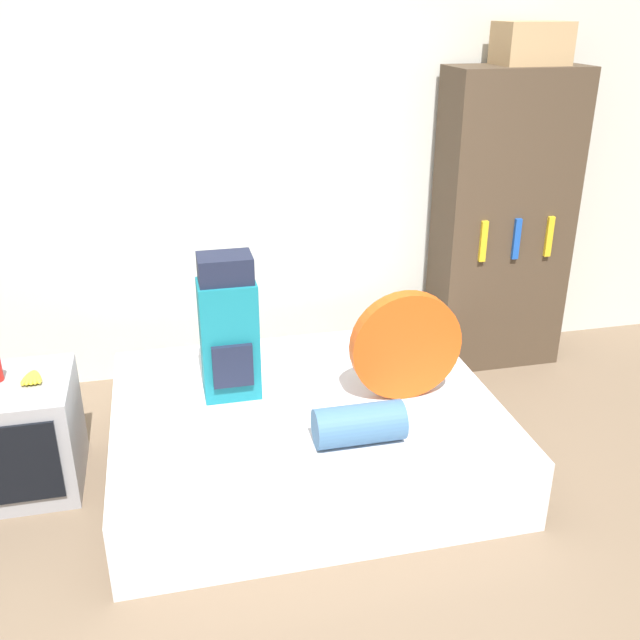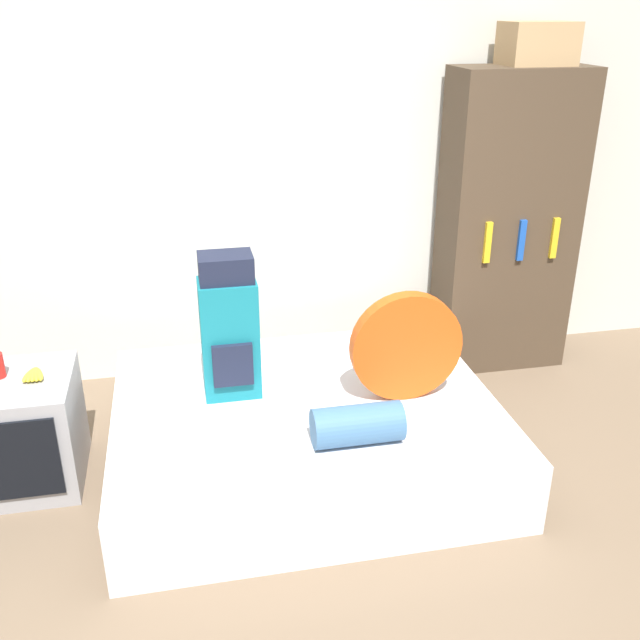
# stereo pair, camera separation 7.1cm
# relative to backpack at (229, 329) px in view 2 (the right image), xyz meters

# --- Properties ---
(ground_plane) EXTENTS (16.00, 16.00, 0.00)m
(ground_plane) POSITION_rel_backpack_xyz_m (0.24, -1.03, -0.74)
(ground_plane) COLOR brown
(wall_back) EXTENTS (8.00, 0.05, 2.60)m
(wall_back) POSITION_rel_backpack_xyz_m (0.24, 1.03, 0.56)
(wall_back) COLOR silver
(wall_back) RESTS_ON ground_plane
(bed) EXTENTS (1.94, 1.56, 0.37)m
(bed) POSITION_rel_backpack_xyz_m (0.35, -0.17, -0.55)
(bed) COLOR silver
(bed) RESTS_ON ground_plane
(backpack) EXTENTS (0.29, 0.24, 0.76)m
(backpack) POSITION_rel_backpack_xyz_m (0.00, 0.00, 0.00)
(backpack) COLOR #14707F
(backpack) RESTS_ON bed
(tent_bag) EXTENTS (0.57, 0.08, 0.57)m
(tent_bag) POSITION_rel_backpack_xyz_m (0.87, -0.22, -0.08)
(tent_bag) COLOR #D14C14
(tent_bag) RESTS_ON bed
(sleeping_roll) EXTENTS (0.42, 0.19, 0.19)m
(sleeping_roll) POSITION_rel_backpack_xyz_m (0.52, -0.59, -0.27)
(sleeping_roll) COLOR #3D668E
(sleeping_roll) RESTS_ON bed
(television) EXTENTS (0.56, 0.57, 0.57)m
(television) POSITION_rel_backpack_xyz_m (-1.07, -0.03, -0.45)
(television) COLOR #939399
(television) RESTS_ON ground_plane
(banana_bunch) EXTENTS (0.12, 0.15, 0.04)m
(banana_bunch) POSITION_rel_backpack_xyz_m (-0.96, -0.02, -0.15)
(banana_bunch) COLOR yellow
(banana_bunch) RESTS_ON television
(bookshelf) EXTENTS (0.83, 0.41, 1.91)m
(bookshelf) POSITION_rel_backpack_xyz_m (1.84, 0.76, 0.22)
(bookshelf) COLOR #473828
(bookshelf) RESTS_ON ground_plane
(cardboard_box) EXTENTS (0.40, 0.29, 0.24)m
(cardboard_box) POSITION_rel_backpack_xyz_m (1.91, 0.78, 1.29)
(cardboard_box) COLOR tan
(cardboard_box) RESTS_ON bookshelf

